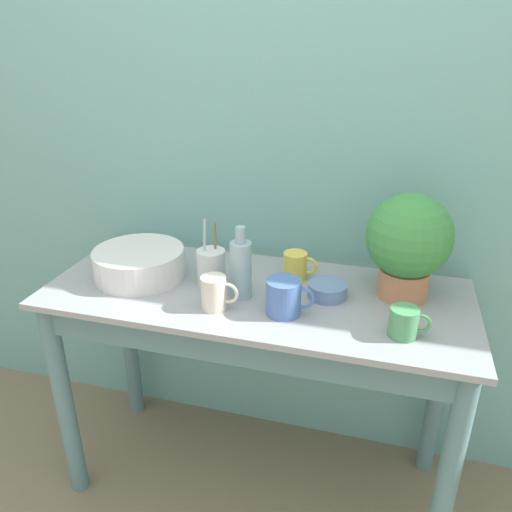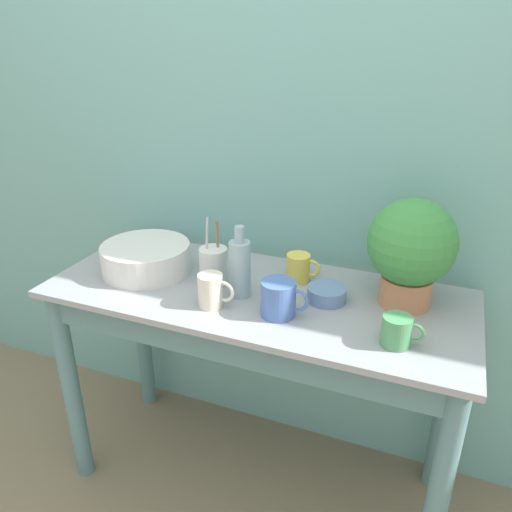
{
  "view_description": "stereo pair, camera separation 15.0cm",
  "coord_description": "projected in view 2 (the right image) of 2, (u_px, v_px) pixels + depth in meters",
  "views": [
    {
      "loc": [
        0.37,
        -1.05,
        1.52
      ],
      "look_at": [
        0.0,
        0.27,
        0.91
      ],
      "focal_mm": 35.0,
      "sensor_mm": 36.0,
      "label": 1
    },
    {
      "loc": [
        0.51,
        -1.0,
        1.52
      ],
      "look_at": [
        0.0,
        0.27,
        0.91
      ],
      "focal_mm": 35.0,
      "sensor_mm": 36.0,
      "label": 2
    }
  ],
  "objects": [
    {
      "name": "bowl_small_blue",
      "position": [
        327.0,
        294.0,
        1.49
      ],
      "size": [
        0.12,
        0.12,
        0.04
      ],
      "color": "#6684B2",
      "rests_on": "counter_table"
    },
    {
      "name": "utensil_cup",
      "position": [
        213.0,
        266.0,
        1.58
      ],
      "size": [
        0.09,
        0.09,
        0.22
      ],
      "color": "silver",
      "rests_on": "counter_table"
    },
    {
      "name": "mug_yellow",
      "position": [
        299.0,
        268.0,
        1.6
      ],
      "size": [
        0.11,
        0.08,
        0.09
      ],
      "color": "#E5CC4C",
      "rests_on": "counter_table"
    },
    {
      "name": "potted_plant",
      "position": [
        411.0,
        248.0,
        1.41
      ],
      "size": [
        0.25,
        0.25,
        0.32
      ],
      "color": "tan",
      "rests_on": "counter_table"
    },
    {
      "name": "mug_cream",
      "position": [
        212.0,
        291.0,
        1.45
      ],
      "size": [
        0.11,
        0.07,
        0.1
      ],
      "color": "beige",
      "rests_on": "counter_table"
    },
    {
      "name": "bowl_wash_large",
      "position": [
        146.0,
        258.0,
        1.67
      ],
      "size": [
        0.29,
        0.29,
        0.09
      ],
      "color": "silver",
      "rests_on": "counter_table"
    },
    {
      "name": "mug_green",
      "position": [
        397.0,
        331.0,
        1.27
      ],
      "size": [
        0.11,
        0.08,
        0.08
      ],
      "color": "#4C935B",
      "rests_on": "counter_table"
    },
    {
      "name": "counter_table",
      "position": [
        253.0,
        341.0,
        1.6
      ],
      "size": [
        1.32,
        0.54,
        0.79
      ],
      "color": "slate",
      "rests_on": "ground_plane"
    },
    {
      "name": "wall_back",
      "position": [
        292.0,
        139.0,
        1.66
      ],
      "size": [
        6.0,
        0.05,
        2.4
      ],
      "color": "#70ADA8",
      "rests_on": "ground_plane"
    },
    {
      "name": "mug_blue",
      "position": [
        279.0,
        299.0,
        1.4
      ],
      "size": [
        0.14,
        0.1,
        0.1
      ],
      "color": "#4C70B7",
      "rests_on": "counter_table"
    },
    {
      "name": "bottle_tall",
      "position": [
        240.0,
        267.0,
        1.49
      ],
      "size": [
        0.06,
        0.06,
        0.23
      ],
      "color": "#93B2BC",
      "rests_on": "counter_table"
    }
  ]
}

